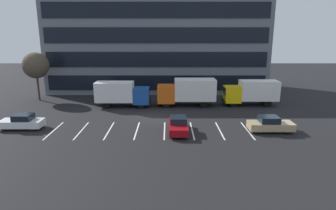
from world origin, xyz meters
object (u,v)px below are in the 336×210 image
Objects in this scene: box_truck_yellow at (253,92)px; sedan_tan at (272,125)px; sedan_white at (24,122)px; sedan_maroon at (179,125)px; box_truck_blue at (123,93)px; box_truck_orange at (189,91)px; bare_tree at (37,65)px.

sedan_tan is at bearing -95.77° from box_truck_yellow.
sedan_maroon is at bearing -4.00° from sedan_white.
sedan_tan is 1.03× the size of sedan_white.
box_truck_blue is 12.49m from sedan_maroon.
box_truck_yellow is at bearing 47.02° from sedan_maroon.
box_truck_yellow is (17.39, 0.82, 0.02)m from box_truck_blue.
sedan_white is 16.01m from sedan_maroon.
box_truck_blue is 1.68× the size of sedan_white.
box_truck_yellow is at bearing 2.04° from box_truck_orange.
box_truck_yellow reaches higher than sedan_maroon.
box_truck_orange is 1.13× the size of bare_tree.
bare_tree is (-21.35, 3.32, 3.00)m from box_truck_orange.
bare_tree reaches higher than sedan_tan.
box_truck_yellow is (8.68, 0.31, -0.15)m from box_truck_orange.
bare_tree is at bearing 144.66° from sedan_maroon.
box_truck_blue reaches higher than sedan_white.
sedan_tan is at bearing 1.58° from sedan_maroon.
box_truck_blue is 17.41m from box_truck_yellow.
sedan_white is (-17.55, -9.58, -1.32)m from box_truck_orange.
box_truck_blue is 1.04× the size of bare_tree.
sedan_tan is at bearing -31.36° from box_truck_blue.
box_truck_blue is 19.12m from sedan_tan.
sedan_maroon is (-1.58, -10.69, -1.31)m from box_truck_orange.
box_truck_orange is 1.78× the size of sedan_tan.
bare_tree is (-3.80, 12.90, 4.32)m from sedan_white.
sedan_maroon reaches higher than sedan_white.
box_truck_orange is 8.68m from box_truck_yellow.
box_truck_yellow reaches higher than box_truck_blue.
sedan_tan is 0.64× the size of bare_tree.
sedan_maroon is at bearing -35.34° from bare_tree.
sedan_tan is 25.15m from sedan_white.
sedan_white is 0.62× the size of bare_tree.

